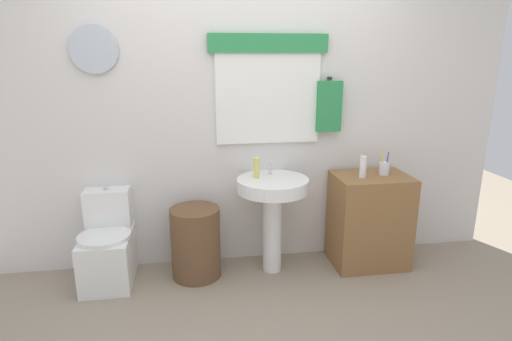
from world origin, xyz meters
TOP-DOWN VIEW (x-y plane):
  - ground_plane at (0.00, 0.00)m, footprint 8.00×8.00m
  - back_wall at (0.00, 1.15)m, footprint 4.40×0.18m
  - toilet at (-1.05, 0.88)m, footprint 0.38×0.51m
  - laundry_hamper at (-0.39, 0.85)m, footprint 0.38×0.38m
  - pedestal_sink at (0.22, 0.85)m, footprint 0.56×0.56m
  - faucet at (0.22, 0.97)m, footprint 0.03×0.03m
  - wooden_cabinet at (1.03, 0.85)m, footprint 0.59×0.44m
  - soap_bottle at (0.10, 0.90)m, footprint 0.05×0.05m
  - lotion_bottle at (0.93, 0.81)m, footprint 0.05×0.05m
  - toothbrush_cup at (1.13, 0.87)m, footprint 0.08×0.08m

SIDE VIEW (x-z plane):
  - ground_plane at x=0.00m, z-range 0.00..0.00m
  - toilet at x=-1.05m, z-range -0.08..0.63m
  - laundry_hamper at x=-0.39m, z-range 0.00..0.56m
  - wooden_cabinet at x=1.03m, z-range 0.00..0.76m
  - pedestal_sink at x=0.22m, z-range 0.21..0.98m
  - toothbrush_cup at x=1.13m, z-range 0.72..0.91m
  - faucet at x=0.22m, z-range 0.77..0.87m
  - lotion_bottle at x=0.93m, z-range 0.76..0.93m
  - soap_bottle at x=0.10m, z-range 0.77..0.93m
  - back_wall at x=0.00m, z-range 0.00..2.60m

